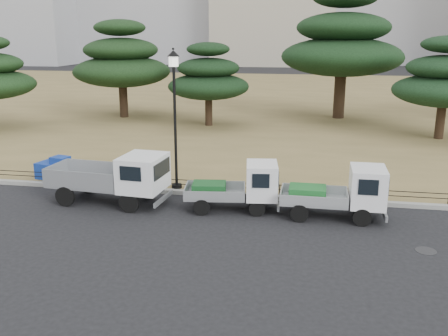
% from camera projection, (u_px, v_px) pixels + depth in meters
% --- Properties ---
extents(ground, '(220.00, 220.00, 0.00)m').
position_uv_depth(ground, '(213.00, 221.00, 16.61)').
color(ground, black).
extents(lawn, '(120.00, 56.00, 0.15)m').
position_uv_depth(lawn, '(280.00, 100.00, 45.63)').
color(lawn, olive).
rests_on(lawn, ground).
extents(curb, '(120.00, 0.25, 0.16)m').
position_uv_depth(curb, '(227.00, 195.00, 19.06)').
color(curb, gray).
rests_on(curb, ground).
extents(truck_large, '(4.42, 2.06, 1.87)m').
position_uv_depth(truck_large, '(114.00, 176.00, 18.10)').
color(truck_large, black).
rests_on(truck_large, ground).
extents(truck_kei_front, '(3.37, 1.76, 1.70)m').
position_uv_depth(truck_kei_front, '(239.00, 187.00, 17.47)').
color(truck_kei_front, black).
rests_on(truck_kei_front, ground).
extents(truck_kei_rear, '(3.42, 1.50, 1.79)m').
position_uv_depth(truck_kei_rear, '(341.00, 193.00, 16.71)').
color(truck_kei_rear, black).
rests_on(truck_kei_rear, ground).
extents(street_lamp, '(0.47, 0.47, 5.30)m').
position_uv_depth(street_lamp, '(174.00, 97.00, 18.74)').
color(street_lamp, black).
rests_on(street_lamp, lawn).
extents(pipe_fence, '(38.00, 0.04, 0.40)m').
position_uv_depth(pipe_fence, '(227.00, 185.00, 19.11)').
color(pipe_fence, black).
rests_on(pipe_fence, lawn).
extents(tarp_pile, '(1.65, 1.36, 0.96)m').
position_uv_depth(tarp_pile, '(57.00, 169.00, 20.90)').
color(tarp_pile, '#14369B').
rests_on(tarp_pile, lawn).
extents(manhole, '(0.60, 0.60, 0.01)m').
position_uv_depth(manhole, '(426.00, 251.00, 14.35)').
color(manhole, '#2D2D30').
rests_on(manhole, ground).
extents(pine_west_near, '(6.80, 6.80, 6.80)m').
position_uv_depth(pine_west_near, '(121.00, 62.00, 35.02)').
color(pine_west_near, black).
rests_on(pine_west_near, lawn).
extents(pine_center_left, '(5.24, 5.24, 5.33)m').
position_uv_depth(pine_center_left, '(208.00, 78.00, 31.99)').
color(pine_center_left, black).
rests_on(pine_center_left, lawn).
extents(pine_center_right, '(8.39, 8.39, 8.90)m').
position_uv_depth(pine_center_right, '(343.00, 44.00, 34.32)').
color(pine_center_right, black).
rests_on(pine_center_right, lawn).
extents(pine_east_near, '(5.71, 5.71, 5.76)m').
position_uv_depth(pine_east_near, '(445.00, 80.00, 27.89)').
color(pine_east_near, black).
rests_on(pine_east_near, lawn).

